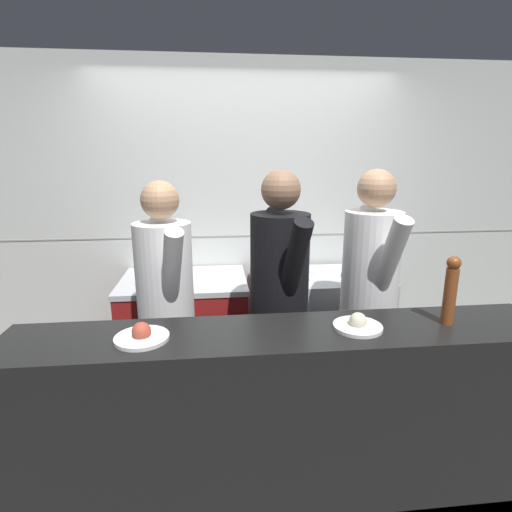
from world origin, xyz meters
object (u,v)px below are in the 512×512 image
at_px(oven_range, 186,331).
at_px(mixing_bowl_steel, 299,271).
at_px(chefs_knife, 284,281).
at_px(plated_dish_appetiser, 358,325).
at_px(chef_sous, 279,298).
at_px(stock_pot, 167,266).
at_px(chef_head_cook, 166,304).
at_px(pepper_mill, 451,289).
at_px(plated_dish_main, 142,335).
at_px(chef_line, 369,292).

xyz_separation_m(oven_range, mixing_bowl_steel, (0.92, 0.01, 0.48)).
relative_size(mixing_bowl_steel, chefs_knife, 0.81).
bearing_deg(plated_dish_appetiser, chef_sous, 118.82).
bearing_deg(stock_pot, mixing_bowl_steel, 3.31).
bearing_deg(chefs_knife, stock_pot, 173.98).
xyz_separation_m(mixing_bowl_steel, chef_head_cook, (-0.98, -0.67, 0.02)).
xyz_separation_m(stock_pot, chef_head_cook, (0.05, -0.61, -0.07)).
bearing_deg(pepper_mill, plated_dish_main, -179.23).
bearing_deg(stock_pot, plated_dish_main, -89.27).
bearing_deg(pepper_mill, chef_line, 107.09).
height_order(chef_sous, chef_line, chef_sous).
distance_m(oven_range, pepper_mill, 2.03).
height_order(pepper_mill, chef_sous, chef_sous).
distance_m(chefs_knife, chef_sous, 0.61).
height_order(mixing_bowl_steel, plated_dish_main, plated_dish_main).
distance_m(stock_pot, mixing_bowl_steel, 1.04).
height_order(stock_pot, mixing_bowl_steel, stock_pot).
bearing_deg(stock_pot, chef_line, -25.46).
bearing_deg(stock_pot, chefs_knife, -6.02).
relative_size(plated_dish_main, chef_line, 0.14).
relative_size(stock_pot, plated_dish_main, 1.12).
relative_size(plated_dish_main, plated_dish_appetiser, 1.04).
bearing_deg(chef_line, plated_dish_main, -160.45).
relative_size(chefs_knife, chef_head_cook, 0.21).
height_order(stock_pot, chef_line, chef_line).
bearing_deg(chef_head_cook, pepper_mill, -40.89).
height_order(chef_head_cook, chef_line, chef_line).
distance_m(chefs_knife, pepper_mill, 1.32).
distance_m(chef_sous, chef_line, 0.59).
distance_m(oven_range, plated_dish_main, 1.41).
distance_m(oven_range, stock_pot, 0.58).
bearing_deg(plated_dish_appetiser, oven_range, 126.36).
xyz_separation_m(plated_dish_appetiser, chef_sous, (-0.30, 0.55, -0.05)).
relative_size(chefs_knife, plated_dish_main, 1.40).
xyz_separation_m(chefs_knife, plated_dish_appetiser, (0.16, -1.13, 0.14)).
xyz_separation_m(stock_pot, chef_sous, (0.75, -0.68, -0.04)).
bearing_deg(chef_line, chef_head_cook, 174.18).
xyz_separation_m(oven_range, pepper_mill, (1.41, -1.26, 0.74)).
distance_m(mixing_bowl_steel, chefs_knife, 0.22).
bearing_deg(chef_line, chef_sous, 179.06).
height_order(plated_dish_appetiser, chef_line, chef_line).
bearing_deg(plated_dish_main, chef_sous, 37.21).
bearing_deg(oven_range, plated_dish_appetiser, -53.64).
bearing_deg(stock_pot, pepper_mill, -38.66).
xyz_separation_m(oven_range, stock_pot, (-0.11, -0.05, 0.57)).
bearing_deg(chefs_knife, plated_dish_main, -127.42).
xyz_separation_m(mixing_bowl_steel, plated_dish_appetiser, (0.01, -1.28, 0.10)).
bearing_deg(plated_dish_appetiser, chef_head_cook, 148.55).
bearing_deg(plated_dish_main, plated_dish_appetiser, 0.67).
relative_size(mixing_bowl_steel, plated_dish_appetiser, 1.17).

